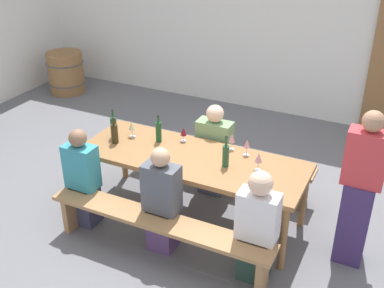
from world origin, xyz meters
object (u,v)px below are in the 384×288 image
Objects in this scene: seated_guest_near_0 at (83,180)px; seated_guest_far_0 at (214,152)px; wine_glass_3 at (247,144)px; seated_guest_near_2 at (257,229)px; bench_near at (158,226)px; tasting_table at (192,163)px; wine_glass_1 at (183,132)px; wine_bottle_3 at (114,127)px; bench_far at (219,158)px; wine_bottle_1 at (226,155)px; wine_bottle_0 at (115,133)px; wine_glass_4 at (259,158)px; standing_host at (359,193)px; wine_bottle_2 at (159,131)px; wine_glass_2 at (232,139)px; seated_guest_near_1 at (162,202)px; wine_barrel at (66,72)px; wine_glass_0 at (132,126)px.

seated_guest_near_0 is 1.00× the size of seated_guest_far_0.
wine_glass_3 is 1.02m from seated_guest_near_2.
seated_guest_near_2 is (0.92, 0.15, 0.18)m from bench_near.
tasting_table is 14.47× the size of wine_glass_1.
wine_bottle_3 is 0.70m from seated_guest_near_0.
wine_bottle_1 is at bearing -63.16° from bench_far.
seated_guest_near_2 is at bearing -15.42° from wine_bottle_0.
bench_near is 1.17m from wine_glass_4.
wine_bottle_0 is (-0.90, -0.81, 0.50)m from bench_far.
seated_guest_far_0 reaches higher than wine_bottle_3.
tasting_table is 1.53× the size of standing_host.
wine_bottle_0 is (-0.90, 0.65, 0.50)m from bench_near.
tasting_table is 0.54m from wine_bottle_2.
wine_bottle_2 is 0.27m from wine_glass_1.
seated_guest_far_0 is at bearing -91.31° from bench_far.
wine_glass_1 is 0.15× the size of seated_guest_far_0.
seated_guest_near_1 is at bearing -110.48° from wine_glass_2.
wine_glass_1 is 4.07m from wine_barrel.
wine_bottle_3 is at bearing 57.09° from seated_guest_near_1.
wine_bottle_2 is 0.28× the size of seated_guest_far_0.
wine_bottle_0 is 0.23m from wine_glass_0.
wine_bottle_2 is 1.71× the size of wine_glass_2.
wine_bottle_0 is 3.76m from wine_barrel.
seated_guest_far_0 is at bearing 142.65° from wine_glass_4.
bench_far is 4.03m from wine_barrel.
wine_bottle_3 is 0.30× the size of seated_guest_near_1.
wine_bottle_1 is 1.00× the size of wine_bottle_3.
wine_bottle_3 is 1.83× the size of wine_glass_2.
wine_bottle_1 reaches higher than wine_barrel.
wine_bottle_3 is (-0.98, -0.70, 0.51)m from bench_far.
seated_guest_near_1 reaches higher than wine_bottle_2.
wine_bottle_0 is at bearing 143.97° from bench_near.
wine_bottle_2 reaches higher than bench_near.
seated_guest_near_1 reaches higher than tasting_table.
wine_bottle_2 is at bearing -35.06° from wine_barrel.
wine_bottle_2 reaches higher than wine_glass_1.
bench_far is at bearing 178.69° from seated_guest_far_0.
wine_glass_4 is at bearing 0.64° from wine_bottle_3.
wine_glass_0 is 2.47m from standing_host.
wine_barrel reaches higher than bench_near.
wine_glass_0 is 1.50m from wine_glass_4.
wine_bottle_1 is 0.36m from wine_glass_2.
seated_guest_near_2 is (0.96, -0.00, 0.01)m from seated_guest_near_1.
wine_glass_1 is 1.48m from seated_guest_near_2.
standing_host reaches higher than bench_far.
wine_bottle_0 is 0.27× the size of seated_guest_near_2.
wine_bottle_3 is at bearing -179.36° from wine_glass_4.
seated_guest_near_2 is at bearing -27.79° from wine_bottle_2.
wine_glass_3 is at bearing 64.18° from bench_near.
wine_bottle_0 is at bearing 3.04° from standing_host.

